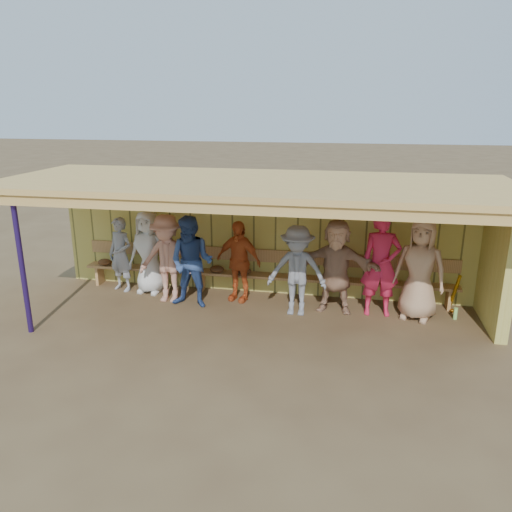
{
  "coord_description": "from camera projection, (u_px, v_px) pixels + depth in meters",
  "views": [
    {
      "loc": [
        1.71,
        -8.33,
        3.73
      ],
      "look_at": [
        0.0,
        0.35,
        1.05
      ],
      "focal_mm": 35.0,
      "sensor_mm": 36.0,
      "label": 1
    }
  ],
  "objects": [
    {
      "name": "player_a",
      "position": [
        121.0,
        254.0,
        10.3
      ],
      "size": [
        0.65,
        0.53,
        1.55
      ],
      "primitive_type": "imported",
      "rotation": [
        0.0,
        0.0,
        -0.32
      ],
      "color": "#93969B",
      "rests_on": "ground"
    },
    {
      "name": "ground",
      "position": [
        252.0,
        316.0,
        9.22
      ],
      "size": [
        90.0,
        90.0,
        0.0
      ],
      "primitive_type": "plane",
      "color": "brown",
      "rests_on": "ground"
    },
    {
      "name": "player_extra",
      "position": [
        167.0,
        259.0,
        9.69
      ],
      "size": [
        1.13,
        0.65,
        1.74
      ],
      "primitive_type": "imported",
      "rotation": [
        0.0,
        0.0,
        -0.0
      ],
      "color": "tan",
      "rests_on": "ground"
    },
    {
      "name": "player_f",
      "position": [
        336.0,
        266.0,
        9.2
      ],
      "size": [
        1.68,
        0.67,
        1.77
      ],
      "primitive_type": "imported",
      "rotation": [
        0.0,
        0.0,
        -0.09
      ],
      "color": "tan",
      "rests_on": "ground"
    },
    {
      "name": "player_d",
      "position": [
        238.0,
        261.0,
        9.76
      ],
      "size": [
        1.02,
        0.63,
        1.61
      ],
      "primitive_type": "imported",
      "rotation": [
        0.0,
        0.0,
        -0.27
      ],
      "color": "#D05321",
      "rests_on": "ground"
    },
    {
      "name": "player_g",
      "position": [
        381.0,
        264.0,
        9.03
      ],
      "size": [
        0.74,
        0.51,
        1.93
      ],
      "primitive_type": "imported",
      "rotation": [
        0.0,
        0.0,
        0.08
      ],
      "color": "#CC2042",
      "rests_on": "ground"
    },
    {
      "name": "bench",
      "position": [
        263.0,
        270.0,
        10.12
      ],
      "size": [
        7.6,
        0.34,
        0.93
      ],
      "color": "tan",
      "rests_on": "ground"
    },
    {
      "name": "dugout_structure",
      "position": [
        280.0,
        219.0,
        9.3
      ],
      "size": [
        8.8,
        3.2,
        2.5
      ],
      "color": "#CFC158",
      "rests_on": "ground"
    },
    {
      "name": "player_e",
      "position": [
        297.0,
        271.0,
        9.08
      ],
      "size": [
        1.1,
        0.65,
        1.68
      ],
      "primitive_type": "imported",
      "rotation": [
        0.0,
        0.0,
        -0.02
      ],
      "color": "gray",
      "rests_on": "ground"
    },
    {
      "name": "dugout_equipment",
      "position": [
        231.0,
        272.0,
        10.13
      ],
      "size": [
        7.3,
        0.62,
        0.8
      ],
      "color": "gold",
      "rests_on": "ground"
    },
    {
      "name": "player_c",
      "position": [
        192.0,
        262.0,
        9.43
      ],
      "size": [
        0.91,
        0.73,
        1.77
      ],
      "primitive_type": "imported",
      "rotation": [
        0.0,
        0.0,
        -0.07
      ],
      "color": "#304A84",
      "rests_on": "ground"
    },
    {
      "name": "player_h",
      "position": [
        420.0,
        269.0,
        8.87
      ],
      "size": [
        1.06,
        0.86,
        1.87
      ],
      "primitive_type": "imported",
      "rotation": [
        0.0,
        0.0,
        -0.33
      ],
      "color": "tan",
      "rests_on": "ground"
    },
    {
      "name": "player_b",
      "position": [
        149.0,
        252.0,
        10.16
      ],
      "size": [
        0.91,
        0.66,
        1.72
      ],
      "primitive_type": "imported",
      "rotation": [
        0.0,
        0.0,
        -0.14
      ],
      "color": "silver",
      "rests_on": "ground"
    }
  ]
}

